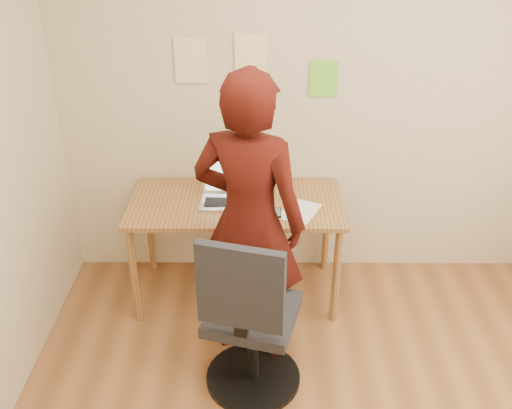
{
  "coord_description": "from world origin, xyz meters",
  "views": [
    {
      "loc": [
        -0.39,
        -1.91,
        2.51
      ],
      "look_at": [
        -0.4,
        0.95,
        0.95
      ],
      "focal_mm": 40.0,
      "sensor_mm": 36.0,
      "label": 1
    }
  ],
  "objects_px": {
    "phone": "(276,213)",
    "person": "(249,223)",
    "desk": "(236,213)",
    "laptop": "(227,193)",
    "office_chair": "(250,327)"
  },
  "relations": [
    {
      "from": "desk",
      "to": "phone",
      "type": "distance_m",
      "value": 0.32
    },
    {
      "from": "phone",
      "to": "person",
      "type": "height_order",
      "value": "person"
    },
    {
      "from": "person",
      "to": "desk",
      "type": "bearing_deg",
      "value": -61.32
    },
    {
      "from": "desk",
      "to": "laptop",
      "type": "xyz_separation_m",
      "value": [
        -0.06,
        0.01,
        0.14
      ]
    },
    {
      "from": "desk",
      "to": "person",
      "type": "xyz_separation_m",
      "value": [
        0.1,
        -0.54,
        0.24
      ]
    },
    {
      "from": "desk",
      "to": "phone",
      "type": "height_order",
      "value": "phone"
    },
    {
      "from": "phone",
      "to": "office_chair",
      "type": "xyz_separation_m",
      "value": [
        -0.16,
        -0.74,
        -0.29
      ]
    },
    {
      "from": "office_chair",
      "to": "person",
      "type": "xyz_separation_m",
      "value": [
        -0.0,
        0.37,
        0.44
      ]
    },
    {
      "from": "laptop",
      "to": "person",
      "type": "height_order",
      "value": "person"
    },
    {
      "from": "desk",
      "to": "person",
      "type": "height_order",
      "value": "person"
    },
    {
      "from": "laptop",
      "to": "phone",
      "type": "relative_size",
      "value": 2.9
    },
    {
      "from": "laptop",
      "to": "office_chair",
      "type": "relative_size",
      "value": 0.33
    },
    {
      "from": "desk",
      "to": "person",
      "type": "relative_size",
      "value": 0.79
    },
    {
      "from": "person",
      "to": "laptop",
      "type": "bearing_deg",
      "value": -55.65
    },
    {
      "from": "phone",
      "to": "laptop",
      "type": "bearing_deg",
      "value": 151.59
    }
  ]
}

